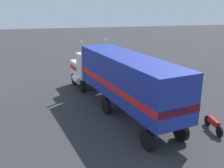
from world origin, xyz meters
TOP-DOWN VIEW (x-y plane):
  - ground_plane at (0.00, 0.00)m, footprint 120.00×120.00m
  - lane_stripe_near at (-4.91, -3.50)m, footprint 4.30×1.28m
  - lane_stripe_mid at (-1.54, -6.58)m, footprint 4.35×1.02m
  - semi_truck at (-5.88, -1.00)m, footprint 14.36×5.52m
  - person_bystander at (-1.32, -3.13)m, footprint 0.40×0.48m
  - motorcycle at (-10.35, -5.65)m, footprint 2.11×0.37m

SIDE VIEW (x-z plane):
  - ground_plane at x=0.00m, z-range 0.00..0.00m
  - lane_stripe_near at x=-4.91m, z-range 0.00..0.01m
  - lane_stripe_mid at x=-1.54m, z-range 0.00..0.01m
  - motorcycle at x=-10.35m, z-range -0.08..1.04m
  - person_bystander at x=-1.32m, z-range 0.08..1.71m
  - semi_truck at x=-5.88m, z-range 0.27..4.77m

